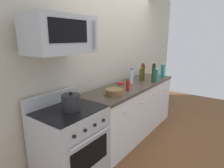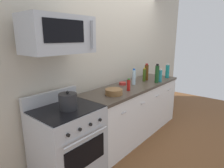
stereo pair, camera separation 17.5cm
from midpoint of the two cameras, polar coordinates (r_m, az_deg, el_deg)
name	(u,v)px [view 1 (the left image)]	position (r m, az deg, el deg)	size (l,w,h in m)	color
ground_plane	(131,132)	(3.65, 4.39, -14.28)	(6.32, 6.32, 0.00)	brown
back_wall	(113,58)	(3.47, -1.02, 7.76)	(5.27, 0.10, 2.70)	beige
counter_unit	(132,109)	(3.46, 4.55, -7.54)	(2.18, 0.66, 0.92)	white
range_oven	(70,144)	(2.45, -14.62, -17.32)	(0.76, 0.69, 1.07)	#B7BABF
microwave	(61,35)	(2.14, -17.56, 14.07)	(0.74, 0.44, 0.40)	#B7BABF
bottle_wine_amber	(143,72)	(3.68, 7.97, 3.63)	(0.08, 0.08, 0.32)	#59330F
bottle_olive_oil	(141,75)	(3.58, 7.38, 2.84)	(0.06, 0.06, 0.25)	#385114
bottle_hot_sauce_red	(128,85)	(2.91, 3.06, -0.25)	(0.05, 0.05, 0.19)	#B21914
bottle_dish_soap	(157,75)	(3.61, 12.01, 2.64)	(0.06, 0.06, 0.24)	teal
bottle_sparkling_teal	(163,71)	(4.00, 13.86, 3.96)	(0.08, 0.08, 0.29)	#197F7A
bottle_water_clear	(131,77)	(3.30, 4.41, 2.19)	(0.06, 0.06, 0.28)	silver
bottle_wine_green	(154,73)	(3.52, 11.11, 3.18)	(0.07, 0.07, 0.34)	#19471E
bowl_red_small	(120,83)	(3.28, 1.03, 0.22)	(0.12, 0.12, 0.05)	#B72D28
bowl_wooden_salad	(114,92)	(2.71, -1.25, -2.32)	(0.25, 0.25, 0.08)	brown
stockpot	(71,102)	(2.18, -14.60, -5.42)	(0.21, 0.21, 0.22)	#262628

